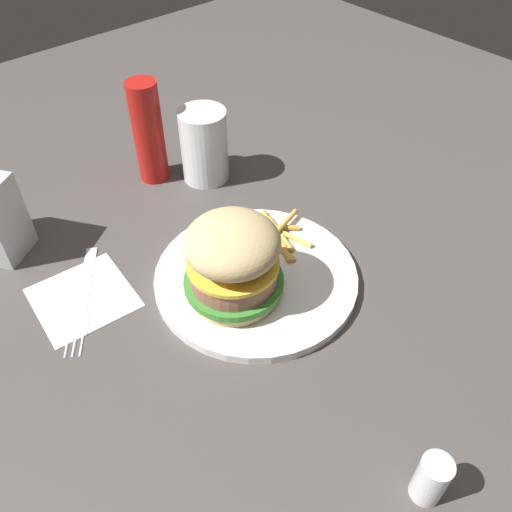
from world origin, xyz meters
The scene contains 9 objects.
ground_plane centered at (0.00, 0.00, 0.00)m, with size 1.60×1.60×0.00m, color #47423F.
plate centered at (-0.02, -0.02, 0.01)m, with size 0.25×0.25×0.01m, color white.
sandwich centered at (-0.06, -0.02, 0.07)m, with size 0.12×0.12×0.11m.
fries_pile centered at (0.04, 0.01, 0.02)m, with size 0.10×0.10×0.01m.
napkin centered at (-0.20, 0.10, 0.00)m, with size 0.11×0.11×0.00m, color white.
fork centered at (-0.20, 0.10, 0.00)m, with size 0.11×0.15×0.00m.
drink_glass centered at (0.07, 0.20, 0.05)m, with size 0.07×0.07×0.11m.
ketchup_bottle centered at (0.01, 0.25, 0.08)m, with size 0.04×0.04×0.15m, color #B21914.
salt_shaker centered at (-0.08, -0.31, 0.03)m, with size 0.03×0.03×0.06m, color white.
Camera 1 is at (-0.32, -0.35, 0.48)m, focal length 37.01 mm.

